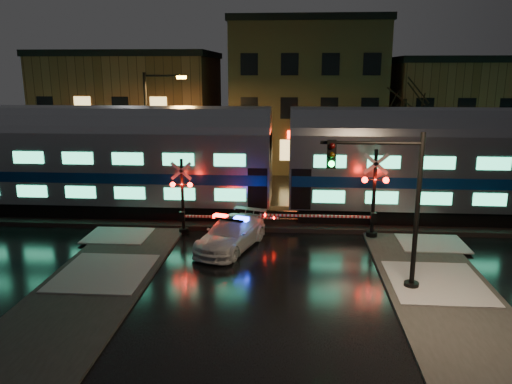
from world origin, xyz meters
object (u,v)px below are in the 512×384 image
streetlight (151,128)px  police_car (231,234)px  crossing_signal_right (366,203)px  crossing_signal_left (190,204)px  traffic_light (391,209)px

streetlight → police_car: bearing=-55.1°
crossing_signal_right → streetlight: (-12.24, 6.69, 2.72)m
crossing_signal_right → police_car: bearing=-164.0°
crossing_signal_left → traffic_light: traffic_light is taller
police_car → traffic_light: (6.34, -3.97, 2.43)m
crossing_signal_left → streetlight: 8.19m
streetlight → crossing_signal_right: bearing=-28.6°
crossing_signal_right → traffic_light: bearing=-89.8°
streetlight → traffic_light: bearing=-45.5°
traffic_light → streetlight: (-12.27, 12.47, 1.39)m
police_car → crossing_signal_left: crossing_signal_left is taller
traffic_light → streetlight: bearing=130.3°
police_car → streetlight: 11.05m
police_car → crossing_signal_right: bearing=34.3°
crossing_signal_right → traffic_light: traffic_light is taller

